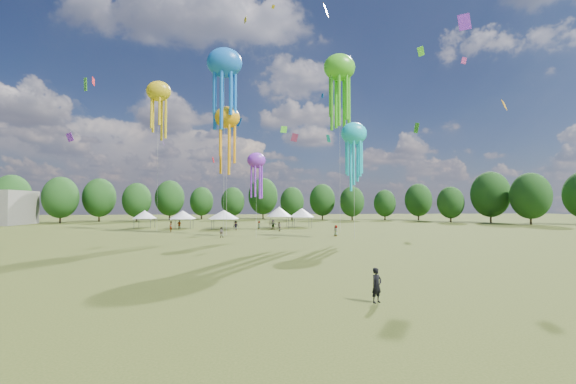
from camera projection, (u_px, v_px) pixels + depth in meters
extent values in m
plane|color=#384416|center=(242.00, 300.00, 18.23)|extent=(300.00, 300.00, 0.00)
imported|color=black|center=(377.00, 285.00, 17.79)|extent=(0.75, 0.66, 1.71)
imported|color=gray|center=(221.00, 232.00, 51.70)|extent=(0.78, 0.63, 1.53)
imported|color=gray|center=(259.00, 225.00, 69.83)|extent=(0.58, 0.81, 1.54)
imported|color=gray|center=(279.00, 227.00, 63.80)|extent=(0.75, 0.90, 1.66)
imported|color=gray|center=(236.00, 226.00, 66.44)|extent=(1.14, 0.71, 1.69)
imported|color=gray|center=(179.00, 225.00, 68.89)|extent=(1.10, 0.67, 1.75)
imported|color=gray|center=(273.00, 224.00, 68.62)|extent=(1.80, 1.38, 1.90)
imported|color=gray|center=(171.00, 227.00, 62.08)|extent=(0.49, 0.71, 1.86)
imported|color=gray|center=(336.00, 231.00, 54.68)|extent=(0.81, 0.95, 1.64)
cylinder|color=#47474C|center=(134.00, 224.00, 70.48)|extent=(0.08, 0.08, 1.87)
cylinder|color=#47474C|center=(139.00, 223.00, 73.60)|extent=(0.08, 0.08, 1.87)
cylinder|color=#47474C|center=(151.00, 224.00, 70.82)|extent=(0.08, 0.08, 1.87)
cylinder|color=#47474C|center=(155.00, 223.00, 73.94)|extent=(0.08, 0.08, 1.87)
cube|color=white|center=(145.00, 219.00, 72.24)|extent=(3.53, 3.53, 0.10)
cone|color=white|center=(145.00, 214.00, 72.27)|extent=(4.59, 4.59, 1.61)
cylinder|color=#47474C|center=(171.00, 225.00, 68.55)|extent=(0.08, 0.08, 1.87)
cylinder|color=#47474C|center=(175.00, 224.00, 72.05)|extent=(0.08, 0.08, 1.87)
cylinder|color=#47474C|center=(190.00, 224.00, 68.93)|extent=(0.08, 0.08, 1.87)
cylinder|color=#47474C|center=(193.00, 223.00, 72.43)|extent=(0.08, 0.08, 1.87)
cube|color=white|center=(183.00, 219.00, 70.52)|extent=(3.92, 3.92, 0.10)
cone|color=white|center=(183.00, 215.00, 70.55)|extent=(5.10, 5.10, 1.60)
cylinder|color=#47474C|center=(212.00, 225.00, 66.45)|extent=(0.08, 0.08, 1.95)
cylinder|color=#47474C|center=(214.00, 224.00, 70.50)|extent=(0.08, 0.08, 1.95)
cylinder|color=#47474C|center=(234.00, 225.00, 66.89)|extent=(0.08, 0.08, 1.95)
cylinder|color=#47474C|center=(235.00, 224.00, 70.94)|extent=(0.08, 0.08, 1.95)
cube|color=white|center=(224.00, 219.00, 68.73)|extent=(4.48, 4.48, 0.10)
cone|color=white|center=(224.00, 214.00, 68.76)|extent=(5.82, 5.82, 1.67)
cylinder|color=#47474C|center=(271.00, 223.00, 70.70)|extent=(0.08, 0.08, 2.26)
cylinder|color=#47474C|center=(270.00, 222.00, 74.21)|extent=(0.08, 0.08, 2.26)
cylinder|color=#47474C|center=(289.00, 223.00, 71.08)|extent=(0.08, 0.08, 2.26)
cylinder|color=#47474C|center=(287.00, 222.00, 74.59)|extent=(0.08, 0.08, 2.26)
cube|color=white|center=(279.00, 217.00, 72.68)|extent=(3.93, 3.93, 0.10)
cone|color=white|center=(279.00, 212.00, 72.72)|extent=(5.12, 5.12, 1.93)
cylinder|color=#47474C|center=(294.00, 223.00, 72.31)|extent=(0.08, 0.08, 2.10)
cylinder|color=#47474C|center=(292.00, 222.00, 75.82)|extent=(0.08, 0.08, 2.10)
cylinder|color=#47474C|center=(312.00, 223.00, 72.70)|extent=(0.08, 0.08, 2.10)
cylinder|color=#47474C|center=(309.00, 222.00, 76.20)|extent=(0.08, 0.08, 2.10)
cube|color=white|center=(302.00, 217.00, 74.29)|extent=(3.93, 3.93, 0.10)
cone|color=white|center=(302.00, 213.00, 74.33)|extent=(5.11, 5.11, 1.80)
ellipsoid|color=#FFA40F|center=(227.00, 117.00, 56.55)|extent=(4.05, 2.83, 3.44)
cylinder|color=beige|center=(227.00, 176.00, 56.24)|extent=(0.03, 0.03, 18.48)
ellipsoid|color=blue|center=(225.00, 63.00, 56.07)|extent=(5.47, 3.83, 4.65)
cylinder|color=beige|center=(224.00, 149.00, 55.63)|extent=(0.03, 0.03, 26.90)
ellipsoid|color=#1AC9DE|center=(354.00, 133.00, 50.56)|extent=(3.67, 2.57, 3.12)
cylinder|color=beige|center=(354.00, 186.00, 50.31)|extent=(0.03, 0.03, 14.79)
ellipsoid|color=gold|center=(159.00, 91.00, 64.03)|extent=(4.28, 2.99, 3.64)
cylinder|color=beige|center=(158.00, 161.00, 63.62)|extent=(0.03, 0.03, 24.96)
ellipsoid|color=#9632DF|center=(256.00, 160.00, 52.22)|extent=(2.67, 1.87, 2.27)
cylinder|color=beige|center=(256.00, 199.00, 52.04)|extent=(0.03, 0.03, 11.22)
ellipsoid|color=#4DCD21|center=(339.00, 67.00, 61.73)|extent=(5.47, 3.83, 4.65)
cylinder|color=beige|center=(340.00, 149.00, 61.26)|extent=(0.03, 0.03, 28.32)
cube|color=gold|center=(245.00, 20.00, 60.33)|extent=(0.46, 1.05, 1.26)
cube|color=#4DCD21|center=(284.00, 129.00, 85.02)|extent=(1.73, 1.08, 1.84)
cube|color=blue|center=(322.00, 96.00, 73.25)|extent=(0.37, 0.69, 0.96)
cube|color=#E6449A|center=(295.00, 138.00, 66.13)|extent=(1.46, 0.73, 1.59)
cube|color=#9632DF|center=(464.00, 22.00, 33.51)|extent=(1.38, 0.34, 1.63)
cube|color=#4DCD21|center=(421.00, 51.00, 54.69)|extent=(1.45, 0.46, 1.60)
cube|color=#9632DF|center=(163.00, 141.00, 88.61)|extent=(0.92, 1.65, 2.00)
cube|color=red|center=(93.00, 81.00, 55.45)|extent=(0.15, 1.13, 1.34)
cube|color=#FFA40F|center=(326.00, 10.00, 63.21)|extent=(1.41, 1.67, 2.28)
cube|color=#4DCD21|center=(416.00, 128.00, 74.15)|extent=(0.32, 2.11, 2.44)
cube|color=#1AC9DE|center=(328.00, 138.00, 79.51)|extent=(0.93, 1.73, 1.87)
cube|color=#E6449A|center=(464.00, 61.00, 50.29)|extent=(0.85, 0.16, 1.01)
cube|color=#9632DF|center=(70.00, 137.00, 74.09)|extent=(1.80, 0.73, 2.02)
cube|color=red|center=(213.00, 160.00, 69.98)|extent=(0.41, 1.00, 1.21)
cube|color=#FFA40F|center=(504.00, 105.00, 48.52)|extent=(0.88, 1.19, 1.52)
cube|color=gold|center=(273.00, 7.00, 75.46)|extent=(0.81, 0.29, 0.94)
cube|color=#4DCD21|center=(85.00, 84.00, 36.31)|extent=(0.71, 1.10, 1.50)
cube|color=blue|center=(239.00, 122.00, 69.68)|extent=(1.30, 1.36, 1.73)
cylinder|color=#38281C|center=(11.00, 216.00, 91.82)|extent=(0.44, 0.44, 3.53)
ellipsoid|color=#1C4316|center=(12.00, 196.00, 91.98)|extent=(8.83, 8.83, 11.04)
cylinder|color=#38281C|center=(60.00, 217.00, 90.90)|extent=(0.44, 0.44, 3.36)
ellipsoid|color=#1C4316|center=(61.00, 197.00, 91.06)|extent=(8.40, 8.40, 10.51)
cylinder|color=#38281C|center=(99.00, 215.00, 98.86)|extent=(0.44, 0.44, 3.41)
ellipsoid|color=#1C4316|center=(99.00, 198.00, 99.02)|extent=(8.53, 8.53, 10.66)
cylinder|color=#38281C|center=(137.00, 216.00, 99.47)|extent=(0.44, 0.44, 3.07)
ellipsoid|color=#1C4316|center=(137.00, 200.00, 99.61)|extent=(7.66, 7.66, 9.58)
cylinder|color=#38281C|center=(170.00, 214.00, 108.50)|extent=(0.44, 0.44, 3.43)
ellipsoid|color=#1C4316|center=(170.00, 198.00, 108.66)|extent=(8.58, 8.58, 10.73)
cylinder|color=#38281C|center=(202.00, 215.00, 115.02)|extent=(0.44, 0.44, 2.95)
ellipsoid|color=#1C4316|center=(202.00, 201.00, 115.16)|extent=(7.37, 7.37, 9.21)
cylinder|color=#38281C|center=(233.00, 215.00, 112.23)|extent=(0.44, 0.44, 2.89)
ellipsoid|color=#1C4316|center=(233.00, 202.00, 112.37)|extent=(7.23, 7.23, 9.04)
cylinder|color=#38281C|center=(263.00, 213.00, 117.68)|extent=(0.44, 0.44, 3.84)
ellipsoid|color=#1C4316|center=(263.00, 196.00, 117.86)|extent=(9.60, 9.60, 11.99)
cylinder|color=#38281C|center=(292.00, 215.00, 107.58)|extent=(0.44, 0.44, 2.84)
ellipsoid|color=#1C4316|center=(292.00, 202.00, 107.71)|extent=(7.11, 7.11, 8.89)
cylinder|color=#38281C|center=(322.00, 215.00, 111.21)|extent=(0.44, 0.44, 3.16)
ellipsoid|color=#1C4316|center=(322.00, 200.00, 111.36)|extent=(7.91, 7.91, 9.88)
cylinder|color=#38281C|center=(352.00, 215.00, 106.33)|extent=(0.44, 0.44, 2.88)
ellipsoid|color=#1C4316|center=(352.00, 201.00, 106.47)|extent=(7.21, 7.21, 9.01)
cylinder|color=#38281C|center=(385.00, 216.00, 109.44)|extent=(0.44, 0.44, 2.63)
ellipsoid|color=#1C4316|center=(385.00, 203.00, 109.56)|extent=(6.57, 6.57, 8.22)
cylinder|color=#38281C|center=(418.00, 215.00, 106.92)|extent=(0.44, 0.44, 3.13)
ellipsoid|color=#1C4316|center=(418.00, 200.00, 107.07)|extent=(7.81, 7.81, 9.77)
cylinder|color=#38281C|center=(451.00, 217.00, 95.41)|extent=(0.44, 0.44, 2.72)
ellipsoid|color=#1C4316|center=(451.00, 202.00, 95.54)|extent=(6.80, 6.80, 8.50)
cylinder|color=#38281C|center=(491.00, 215.00, 93.56)|extent=(0.44, 0.44, 3.81)
ellipsoid|color=#1C4316|center=(490.00, 194.00, 93.74)|extent=(9.52, 9.52, 11.90)
cylinder|color=#38281C|center=(531.00, 217.00, 84.88)|extent=(0.44, 0.44, 3.51)
ellipsoid|color=#1C4316|center=(530.00, 196.00, 85.05)|extent=(8.78, 8.78, 10.97)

